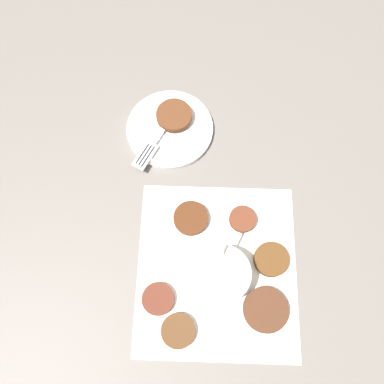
{
  "coord_description": "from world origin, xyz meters",
  "views": [
    {
      "loc": [
        0.11,
        -0.06,
        0.76
      ],
      "look_at": [
        -0.14,
        -0.09,
        0.02
      ],
      "focal_mm": 35.0,
      "sensor_mm": 36.0,
      "label": 1
    }
  ],
  "objects_px": {
    "fritter_on_plate": "(174,115)",
    "sauce_bowl": "(221,275)",
    "fork": "(154,143)",
    "serving_plate": "(170,128)"
  },
  "relations": [
    {
      "from": "sauce_bowl",
      "to": "serving_plate",
      "type": "bearing_deg",
      "value": -156.02
    },
    {
      "from": "serving_plate",
      "to": "fork",
      "type": "bearing_deg",
      "value": -32.87
    },
    {
      "from": "sauce_bowl",
      "to": "fork",
      "type": "distance_m",
      "value": 0.32
    },
    {
      "from": "serving_plate",
      "to": "fritter_on_plate",
      "type": "distance_m",
      "value": 0.03
    },
    {
      "from": "serving_plate",
      "to": "fork",
      "type": "height_order",
      "value": "fork"
    },
    {
      "from": "sauce_bowl",
      "to": "serving_plate",
      "type": "height_order",
      "value": "sauce_bowl"
    },
    {
      "from": "serving_plate",
      "to": "sauce_bowl",
      "type": "bearing_deg",
      "value": 23.98
    },
    {
      "from": "fritter_on_plate",
      "to": "sauce_bowl",
      "type": "bearing_deg",
      "value": 21.4
    },
    {
      "from": "fork",
      "to": "sauce_bowl",
      "type": "bearing_deg",
      "value": 32.19
    },
    {
      "from": "serving_plate",
      "to": "fritter_on_plate",
      "type": "relative_size",
      "value": 2.42
    }
  ]
}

